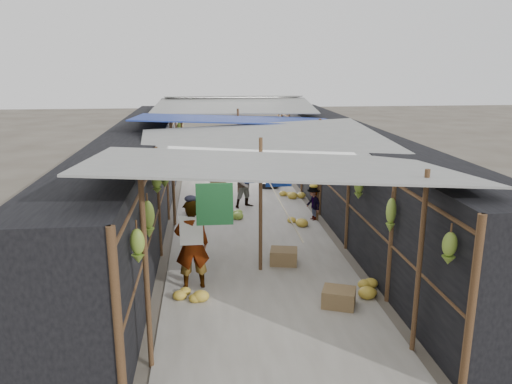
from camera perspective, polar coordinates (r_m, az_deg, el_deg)
name	(u,v)px	position (r m, az deg, el deg)	size (l,w,h in m)	color
ground	(285,358)	(7.20, 3.36, -18.42)	(80.00, 80.00, 0.00)	#6B6356
aisle_slab	(245,217)	(13.09, -1.23, -2.82)	(3.60, 16.00, 0.02)	#9E998E
stall_left	(138,177)	(12.86, -13.33, 1.73)	(1.40, 15.00, 2.30)	black
stall_right	(348,172)	(13.29, 10.44, 2.28)	(1.40, 15.00, 2.30)	black
crate_near	(339,298)	(8.51, 9.43, -11.86)	(0.53, 0.42, 0.32)	brown
crate_mid	(284,257)	(10.05, 3.19, -7.41)	(0.53, 0.43, 0.32)	brown
crate_back	(218,185)	(16.02, -4.34, 0.84)	(0.43, 0.35, 0.27)	brown
black_basin	(269,185)	(16.13, 1.49, 0.83)	(0.64, 0.64, 0.19)	black
vendor_elderly	(192,245)	(8.86, -7.33, -5.98)	(0.60, 0.40, 1.65)	silver
shopper_blue	(247,183)	(13.78, -1.07, 1.01)	(0.67, 0.52, 1.39)	navy
vendor_seated	(313,203)	(12.77, 6.56, -1.30)	(0.58, 0.34, 0.90)	#554D49
market_canopy	(245,124)	(12.90, -1.27, 7.82)	(5.62, 15.20, 2.77)	brown
hanging_bananas	(245,157)	(12.44, -1.25, 4.06)	(3.95, 13.86, 0.87)	olive
floor_bananas	(274,214)	(12.79, 2.02, -2.57)	(3.70, 9.40, 0.33)	olive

